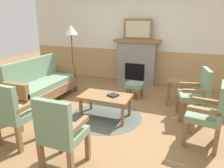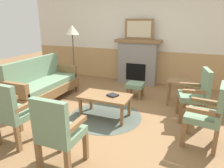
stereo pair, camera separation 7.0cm
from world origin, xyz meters
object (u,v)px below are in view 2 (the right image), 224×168
object	(u,v)px
fireplace	(138,61)
armchair_near_fireplace	(197,92)
armchair_front_center	(12,111)
coffee_table	(105,98)
footstool	(135,86)
side_table	(178,85)
book_on_table	(113,95)
couch	(44,84)
armchair_front_left	(58,130)
armchair_by_window_left	(209,112)
framed_picture	(139,29)
floor_lamp_by_couch	(72,34)

from	to	relation	value
fireplace	armchair_near_fireplace	world-z (taller)	fireplace
fireplace	armchair_front_center	world-z (taller)	fireplace
armchair_near_fireplace	armchair_front_center	distance (m)	3.14
fireplace	armchair_front_center	size ratio (longest dim) A/B	1.33
armchair_near_fireplace	armchair_front_center	size ratio (longest dim) A/B	1.00
coffee_table	footstool	size ratio (longest dim) A/B	2.40
side_table	book_on_table	bearing A→B (deg)	-133.40
couch	coffee_table	bearing A→B (deg)	-8.48
book_on_table	armchair_near_fireplace	xyz separation A→B (m)	(1.47, 0.50, 0.08)
armchair_front_left	armchair_by_window_left	bearing A→B (deg)	35.59
framed_picture	footstool	size ratio (longest dim) A/B	2.00
couch	armchair_by_window_left	distance (m)	3.48
couch	armchair_near_fireplace	bearing A→B (deg)	4.99
footstool	side_table	xyz separation A→B (m)	(0.98, -0.05, 0.15)
footstool	floor_lamp_by_couch	world-z (taller)	floor_lamp_by_couch
armchair_front_center	book_on_table	bearing A→B (deg)	52.21
floor_lamp_by_couch	fireplace	bearing A→B (deg)	28.65
fireplace	armchair_front_center	bearing A→B (deg)	-103.49
armchair_front_center	side_table	distance (m)	3.30
book_on_table	armchair_near_fireplace	world-z (taller)	armchair_near_fireplace
framed_picture	couch	xyz separation A→B (m)	(-1.64, -2.14, -1.16)
coffee_table	book_on_table	distance (m)	0.16
framed_picture	floor_lamp_by_couch	distance (m)	1.83
footstool	armchair_front_left	xyz separation A→B (m)	(-0.19, -2.77, 0.25)
framed_picture	armchair_front_left	distance (m)	4.07
coffee_table	armchair_front_center	world-z (taller)	armchair_front_center
armchair_by_window_left	floor_lamp_by_couch	xyz separation A→B (m)	(-3.40, 1.83, 0.91)
fireplace	floor_lamp_by_couch	size ratio (longest dim) A/B	0.77
armchair_front_center	footstool	bearing A→B (deg)	65.61
armchair_front_left	armchair_near_fireplace	bearing A→B (deg)	53.14
armchair_by_window_left	side_table	xyz separation A→B (m)	(-0.54, 1.49, -0.10)
armchair_front_left	side_table	bearing A→B (deg)	66.63
coffee_table	side_table	size ratio (longest dim) A/B	1.75
floor_lamp_by_couch	armchair_by_window_left	bearing A→B (deg)	-28.23
framed_picture	coffee_table	xyz separation A→B (m)	(0.02, -2.39, -1.17)
couch	side_table	xyz separation A→B (m)	(2.89, 0.93, 0.04)
floor_lamp_by_couch	armchair_front_left	bearing A→B (deg)	-61.24
floor_lamp_by_couch	side_table	bearing A→B (deg)	-6.68
book_on_table	armchair_front_center	bearing A→B (deg)	-127.79
framed_picture	armchair_front_left	size ratio (longest dim) A/B	0.82
book_on_table	floor_lamp_by_couch	xyz separation A→B (m)	(-1.77, 1.49, 1.00)
coffee_table	footstool	xyz separation A→B (m)	(0.25, 1.23, -0.10)
fireplace	couch	world-z (taller)	fireplace
fireplace	armchair_near_fireplace	bearing A→B (deg)	-48.74
armchair_by_window_left	armchair_front_center	world-z (taller)	same
framed_picture	coffee_table	world-z (taller)	framed_picture
fireplace	footstool	world-z (taller)	fireplace
side_table	coffee_table	bearing A→B (deg)	-136.28
armchair_near_fireplace	armchair_by_window_left	distance (m)	0.86
fireplace	couch	size ratio (longest dim) A/B	0.72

